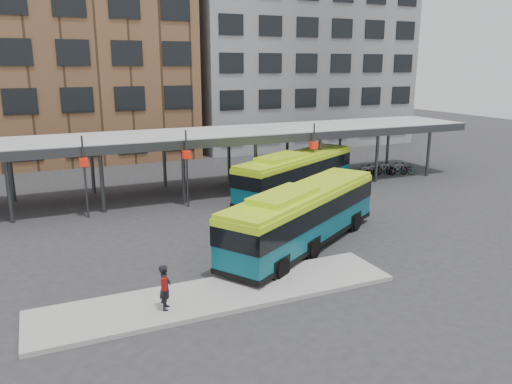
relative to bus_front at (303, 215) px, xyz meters
name	(u,v)px	position (x,y,z in m)	size (l,w,h in m)	color
ground	(307,250)	(-0.05, -0.50, -1.63)	(120.00, 120.00, 0.00)	#28282B
boarding_island	(220,295)	(-5.55, -3.50, -1.54)	(14.00, 3.00, 0.18)	gray
canopy	(214,136)	(-0.10, 12.37, 2.28)	(40.00, 6.53, 4.80)	#999B9E
building_brick	(40,38)	(-10.05, 31.50, 9.37)	(26.00, 14.00, 22.00)	brown
building_grey	(291,52)	(15.95, 31.50, 8.37)	(24.00, 14.00, 20.00)	slate
bus_front	(303,215)	(0.00, 0.00, 0.00)	(10.88, 8.06, 3.13)	#084B5B
bus_rear	(296,173)	(4.32, 8.69, -0.03)	(10.88, 7.54, 3.08)	#084B5B
pedestrian	(165,287)	(-7.77, -3.95, -0.60)	(0.59, 0.71, 1.67)	black
bike_rack	(379,170)	(13.35, 11.36, -1.13)	(6.44, 1.53, 1.08)	slate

